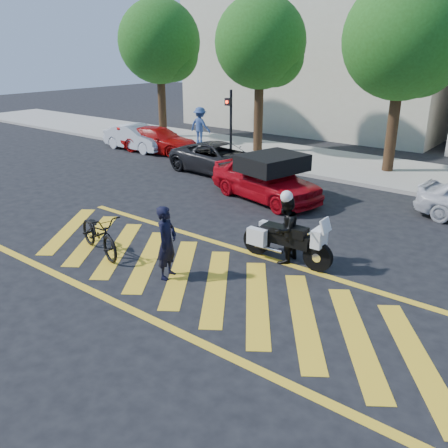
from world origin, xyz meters
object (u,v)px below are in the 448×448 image
Objects in this scene: red_convertible at (265,179)px; parked_far_left at (137,138)px; officer_bike at (167,242)px; bicycle at (99,233)px; officer_moto at (285,230)px; parked_mid_left at (221,159)px; police_motorcycle at (285,240)px; parked_left at (159,140)px.

parked_far_left is at bearing 86.47° from red_convertible.
parked_far_left is at bearing 33.86° from officer_bike.
officer_moto is at bearing -42.63° from bicycle.
officer_moto reaches higher than bicycle.
parked_far_left is 0.84× the size of parked_mid_left.
parked_far_left is at bearing 150.05° from police_motorcycle.
police_motorcycle is 8.75m from parked_mid_left.
officer_moto is (1.68, 2.36, -0.02)m from officer_bike.
parked_mid_left is (5.02, -1.40, 0.02)m from parked_left.
red_convertible reaches higher than parked_mid_left.
officer_moto is 13.62m from parked_left.
red_convertible is 9.02m from parked_left.
red_convertible is 1.02× the size of parked_left.
officer_moto is at bearing -117.58° from parked_far_left.
officer_moto is 5.05m from red_convertible.
parked_far_left is at bearing 58.89° from bicycle.
bicycle is at bearing -59.86° from officer_moto.
parked_mid_left is (-6.54, 5.80, -0.21)m from officer_moto.
parked_mid_left is (-4.86, 8.16, -0.22)m from officer_bike.
parked_left is 0.93× the size of parked_mid_left.
officer_bike is at bearing -71.77° from bicycle.
red_convertible is at bearing -114.21° from parked_mid_left.
bicycle is 12.28m from parked_left.
police_motorcycle is 1.44× the size of officer_moto.
bicycle is 0.54× the size of parked_far_left.
officer_bike is at bearing -36.94° from officer_moto.
parked_mid_left is (-6.56, 5.80, 0.05)m from police_motorcycle.
officer_moto is at bearing -127.96° from red_convertible.
parked_left reaches higher than police_motorcycle.
police_motorcycle is 0.57× the size of parked_left.
parked_mid_left is at bearing -133.17° from officer_moto.
officer_bike is at bearing -129.00° from parked_far_left.
parked_left is (-8.41, 3.25, -0.12)m from red_convertible.
parked_mid_left reaches higher than police_motorcycle.
parked_left is (-11.57, 7.20, 0.03)m from police_motorcycle.
officer_bike is 6.49m from red_convertible.
red_convertible is at bearing -106.30° from parked_far_left.
parked_mid_left is at bearing 136.89° from police_motorcycle.
parked_far_left is (-11.17, 9.30, -0.22)m from officer_bike.
officer_bike is 0.45× the size of parked_far_left.
red_convertible reaches higher than parked_left.
police_motorcycle is 14.61m from parked_far_left.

